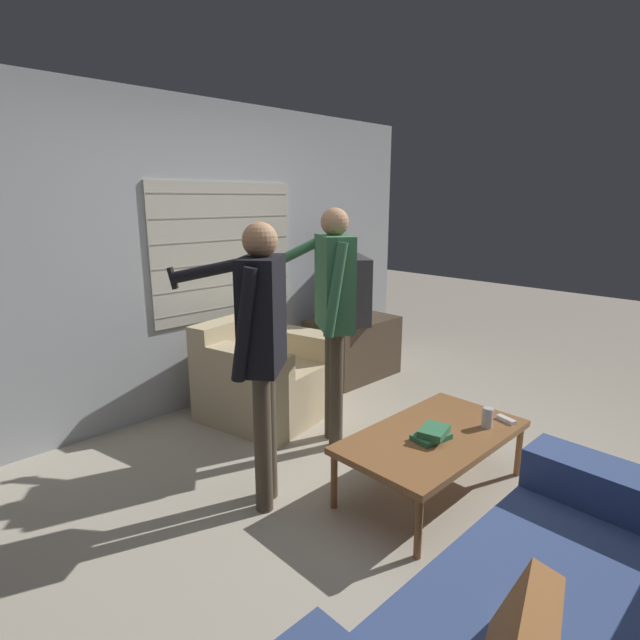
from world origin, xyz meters
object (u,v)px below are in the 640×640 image
(book_stack, at_px, (433,434))
(soda_can, at_px, (487,418))
(person_left_standing, at_px, (260,335))
(person_right_standing, at_px, (333,299))
(tv, at_px, (353,288))
(spare_remote, at_px, (506,419))
(armchair_beige, at_px, (265,376))
(coffee_table, at_px, (433,438))

(book_stack, xyz_separation_m, soda_can, (0.38, -0.14, 0.03))
(person_left_standing, xyz_separation_m, person_right_standing, (0.83, 0.26, 0.05))
(tv, distance_m, spare_remote, 2.16)
(person_right_standing, bearing_deg, book_stack, -152.74)
(person_left_standing, relative_size, spare_remote, 12.11)
(armchair_beige, xyz_separation_m, spare_remote, (0.50, -1.85, 0.06))
(coffee_table, relative_size, soda_can, 9.48)
(person_left_standing, bearing_deg, coffee_table, -76.33)
(tv, distance_m, person_left_standing, 2.31)
(person_right_standing, height_order, soda_can, person_right_standing)
(person_right_standing, xyz_separation_m, soda_can, (0.29, -1.06, -0.64))
(armchair_beige, distance_m, person_left_standing, 1.46)
(armchair_beige, distance_m, coffee_table, 1.62)
(tv, relative_size, soda_can, 5.91)
(coffee_table, distance_m, book_stack, 0.10)
(person_right_standing, distance_m, soda_can, 1.27)
(tv, bearing_deg, spare_remote, 16.40)
(armchair_beige, bearing_deg, tv, 173.49)
(person_left_standing, bearing_deg, book_stack, -80.54)
(soda_can, height_order, spare_remote, soda_can)
(book_stack, xyz_separation_m, spare_remote, (0.55, -0.19, -0.02))
(person_right_standing, bearing_deg, armchair_beige, 35.84)
(armchair_beige, relative_size, book_stack, 4.48)
(book_stack, bearing_deg, armchair_beige, 88.29)
(armchair_beige, relative_size, soda_can, 8.61)
(armchair_beige, distance_m, soda_can, 1.84)
(person_left_standing, distance_m, book_stack, 1.17)
(spare_remote, bearing_deg, armchair_beige, 120.08)
(coffee_table, bearing_deg, person_left_standing, 142.74)
(book_stack, relative_size, soda_can, 1.92)
(person_right_standing, bearing_deg, soda_can, -131.74)
(person_left_standing, xyz_separation_m, book_stack, (0.74, -0.66, -0.62))
(tv, height_order, person_right_standing, person_right_standing)
(soda_can, relative_size, spare_remote, 0.93)
(armchair_beige, bearing_deg, coffee_table, 78.38)
(soda_can, bearing_deg, armchair_beige, 100.44)
(tv, height_order, spare_remote, tv)
(coffee_table, bearing_deg, soda_can, -30.02)
(tv, xyz_separation_m, person_right_standing, (-1.18, -0.87, 0.17))
(person_right_standing, bearing_deg, coffee_table, -148.41)
(coffee_table, height_order, spare_remote, spare_remote)
(armchair_beige, distance_m, spare_remote, 1.92)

